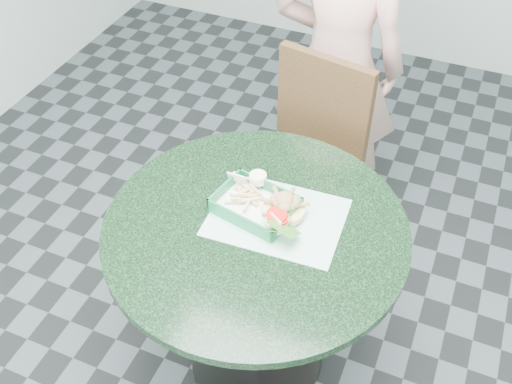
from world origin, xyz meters
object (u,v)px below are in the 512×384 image
at_px(dining_chair, 313,155).
at_px(diner_person, 338,61).
at_px(cafe_table, 256,265).
at_px(sauce_ramekin, 252,182).
at_px(food_basket, 255,211).
at_px(crab_sandwich, 285,205).

xyz_separation_m(dining_chair, diner_person, (-0.02, 0.32, 0.25)).
xyz_separation_m(cafe_table, diner_person, (-0.04, 0.97, 0.21)).
height_order(diner_person, sauce_ramekin, diner_person).
height_order(food_basket, sauce_ramekin, sauce_ramekin).
bearing_deg(food_basket, dining_chair, 89.84).
distance_m(cafe_table, diner_person, 0.99).
bearing_deg(diner_person, cafe_table, 89.00).
relative_size(diner_person, crab_sandwich, 11.98).
bearing_deg(food_basket, crab_sandwich, 20.70).
height_order(cafe_table, diner_person, diner_person).
relative_size(dining_chair, diner_person, 0.59).
xyz_separation_m(cafe_table, food_basket, (-0.03, 0.06, 0.19)).
bearing_deg(food_basket, diner_person, 90.94).
relative_size(crab_sandwich, sauce_ramekin, 2.36).
bearing_deg(crab_sandwich, diner_person, 96.47).
relative_size(diner_person, sauce_ramekin, 28.29).
distance_m(cafe_table, food_basket, 0.20).
distance_m(dining_chair, crab_sandwich, 0.63).
bearing_deg(diner_person, food_basket, 87.54).
bearing_deg(diner_person, sauce_ramekin, 84.22).
bearing_deg(sauce_ramekin, dining_chair, 84.29).
xyz_separation_m(dining_chair, sauce_ramekin, (-0.05, -0.51, 0.27)).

